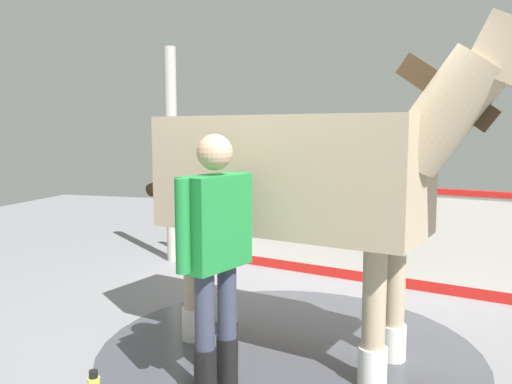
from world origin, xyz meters
name	(u,v)px	position (x,y,z in m)	size (l,w,h in m)	color
ground_plane	(288,341)	(0.00, 0.00, -0.01)	(16.00, 16.00, 0.02)	gray
wet_patch	(289,348)	(-0.05, 0.17, 0.00)	(3.03, 3.03, 0.00)	#42444C
barrier_wall	(374,238)	(-0.60, -1.86, 0.52)	(5.36, 1.53, 1.13)	silver
roof_post_far	(171,156)	(2.06, -2.19, 1.41)	(0.16, 0.16, 2.82)	#B7B2A8
horse	(304,177)	(-0.16, 0.20, 1.39)	(3.29, 1.37, 2.46)	tan
handler	(216,246)	(0.27, 0.98, 1.00)	(0.38, 0.65, 1.72)	black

